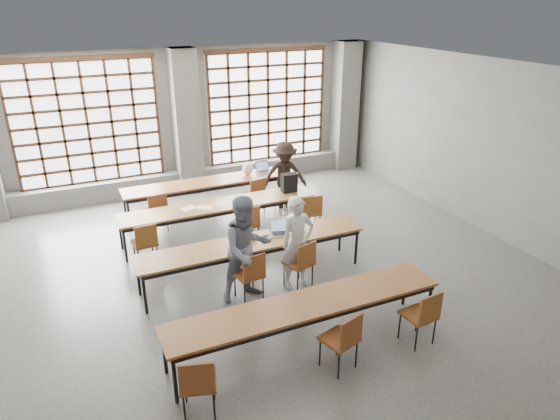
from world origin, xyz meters
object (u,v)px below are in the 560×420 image
object	(u,v)px
student_female	(247,249)
chair_back_mid	(255,192)
chair_near_mid	(344,336)
phone	(265,241)
desk_row_d	(306,307)
desk_row_b	(219,207)
chair_front_left	(251,272)
chair_near_left	(198,381)
chair_back_right	(288,187)
student_male	(297,243)
chair_front_right	(302,260)
chair_near_right	(423,313)
chair_mid_left	(145,240)
student_back	(285,175)
green_box	(248,238)
chair_mid_right	(311,210)
mouse	(303,231)
desk_row_c	(253,245)
laptop_front	(280,230)
red_pouch	(198,378)
chair_back_left	(157,208)
backpack	(289,183)
chair_mid_centre	(248,221)
desk_row_a	(212,183)
laptop_back	(264,169)
plastic_bag	(248,169)

from	to	relation	value
student_female	chair_back_mid	bearing A→B (deg)	60.19
chair_near_mid	phone	world-z (taller)	chair_near_mid
desk_row_d	chair_near_mid	world-z (taller)	chair_near_mid
desk_row_b	chair_near_mid	bearing A→B (deg)	-87.19
chair_front_left	chair_near_left	xyz separation A→B (m)	(-1.45, -2.04, 0.00)
chair_front_left	desk_row_d	bearing A→B (deg)	-79.24
chair_back_right	chair_front_left	xyz separation A→B (m)	(-2.18, -3.23, 0.00)
chair_back_mid	chair_near_mid	xyz separation A→B (m)	(-0.89, -5.26, 0.00)
desk_row_d	student_male	size ratio (longest dim) A/B	2.48
chair_front_right	chair_near_right	xyz separation A→B (m)	(0.86, -2.04, 0.00)
chair_mid_left	student_back	xyz separation A→B (m)	(3.49, 1.53, 0.25)
chair_near_right	green_box	world-z (taller)	chair_near_right
chair_mid_left	chair_mid_right	bearing A→B (deg)	0.02
desk_row_b	student_male	size ratio (longest dim) A/B	2.48
chair_mid_left	mouse	size ratio (longest dim) A/B	8.98
student_back	desk_row_c	bearing A→B (deg)	-110.50
laptop_front	red_pouch	size ratio (longest dim) A/B	2.14
chair_front_right	chair_near_mid	distance (m)	2.08
chair_mid_left	laptop_front	distance (m)	2.45
mouse	student_female	bearing A→B (deg)	-158.99
chair_mid_right	student_male	world-z (taller)	student_male
chair_mid_left	red_pouch	world-z (taller)	chair_mid_left
chair_near_mid	chair_near_right	xyz separation A→B (m)	(1.28, -0.00, 0.00)
chair_back_left	student_female	size ratio (longest dim) A/B	0.49
mouse	backpack	world-z (taller)	backpack
desk_row_d	student_female	world-z (taller)	student_female
desk_row_d	chair_mid_centre	xyz separation A→B (m)	(0.40, 3.23, -0.13)
desk_row_c	chair_back_right	bearing A→B (deg)	53.89
laptop_front	red_pouch	distance (m)	3.55
chair_back_mid	chair_mid_right	distance (m)	1.55
desk_row_a	chair_near_right	size ratio (longest dim) A/B	4.55
chair_near_left	chair_front_left	bearing A→B (deg)	54.45
chair_back_mid	green_box	bearing A→B (deg)	-114.33
green_box	laptop_front	bearing A→B (deg)	2.58
chair_mid_right	chair_near_left	world-z (taller)	same
laptop_back	plastic_bag	world-z (taller)	plastic_bag
phone	chair_near_mid	bearing A→B (deg)	-89.53
chair_mid_right	chair_front_right	xyz separation A→B (m)	(-1.14, -1.82, 0.00)
chair_back_left	student_male	size ratio (longest dim) A/B	0.55
backpack	red_pouch	size ratio (longest dim) A/B	2.00
desk_row_a	desk_row_d	bearing A→B (deg)	-93.19
chair_back_right	laptop_front	world-z (taller)	laptop_front
chair_back_right	chair_front_right	size ratio (longest dim) A/B	1.00
desk_row_b	laptop_front	xyz separation A→B (m)	(0.59, -1.72, 0.13)
chair_back_mid	chair_front_right	world-z (taller)	same
chair_back_mid	student_female	xyz separation A→B (m)	(-1.39, -3.09, 0.35)
chair_near_left	chair_mid_left	bearing A→B (deg)	88.07
chair_mid_left	chair_near_mid	world-z (taller)	same
chair_mid_left	student_back	bearing A→B (deg)	23.64
backpack	plastic_bag	xyz separation A→B (m)	(-0.41, 1.40, -0.06)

